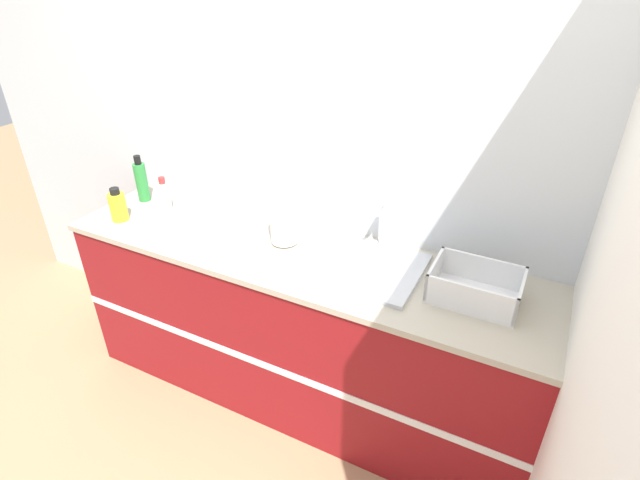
% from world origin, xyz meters
% --- Properties ---
extents(ground_plane, '(12.00, 12.00, 0.00)m').
position_xyz_m(ground_plane, '(0.00, 0.00, 0.00)').
color(ground_plane, tan).
extents(wall_back, '(4.76, 0.06, 2.60)m').
position_xyz_m(wall_back, '(0.00, 0.62, 1.30)').
color(wall_back, silver).
rests_on(wall_back, ground_plane).
extents(wall_right, '(0.06, 2.59, 2.60)m').
position_xyz_m(wall_right, '(1.21, 0.29, 1.30)').
color(wall_right, silver).
rests_on(wall_right, ground_plane).
extents(counter_cabinet, '(2.38, 0.61, 0.92)m').
position_xyz_m(counter_cabinet, '(0.00, 0.29, 0.46)').
color(counter_cabinet, maroon).
rests_on(counter_cabinet, ground_plane).
extents(sink, '(0.49, 0.44, 0.26)m').
position_xyz_m(sink, '(0.33, 0.32, 0.94)').
color(sink, silver).
rests_on(sink, counter_cabinet).
extents(paper_towel_roll, '(0.13, 0.13, 0.24)m').
position_xyz_m(paper_towel_roll, '(-0.10, 0.35, 1.04)').
color(paper_towel_roll, '#4C4C51').
rests_on(paper_towel_roll, counter_cabinet).
extents(dish_rack, '(0.35, 0.25, 0.13)m').
position_xyz_m(dish_rack, '(0.81, 0.31, 0.97)').
color(dish_rack, white).
rests_on(dish_rack, counter_cabinet).
extents(bottle_green, '(0.07, 0.07, 0.26)m').
position_xyz_m(bottle_green, '(-1.05, 0.39, 1.04)').
color(bottle_green, '#2D8C3D').
rests_on(bottle_green, counter_cabinet).
extents(bottle_yellow, '(0.09, 0.09, 0.18)m').
position_xyz_m(bottle_yellow, '(-0.99, 0.16, 1.00)').
color(bottle_yellow, yellow).
rests_on(bottle_yellow, counter_cabinet).
extents(bottle_white_spray, '(0.06, 0.06, 0.19)m').
position_xyz_m(bottle_white_spray, '(-0.85, 0.36, 1.01)').
color(bottle_white_spray, white).
rests_on(bottle_white_spray, counter_cabinet).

